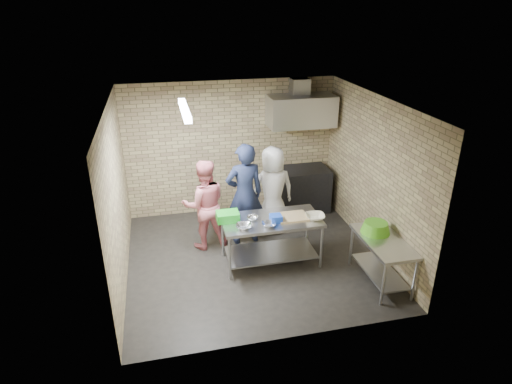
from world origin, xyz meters
TOP-DOWN VIEW (x-y plane):
  - floor at (0.00, 0.00)m, footprint 4.20×4.20m
  - ceiling at (0.00, 0.00)m, footprint 4.20×4.20m
  - back_wall at (0.00, 2.00)m, footprint 4.20×0.06m
  - front_wall at (0.00, -2.00)m, footprint 4.20×0.06m
  - left_wall at (-2.10, 0.00)m, footprint 0.06×4.00m
  - right_wall at (2.10, 0.00)m, footprint 0.06×4.00m
  - prep_table at (0.27, -0.18)m, footprint 1.62×0.81m
  - side_counter at (1.80, -1.10)m, footprint 0.60×1.20m
  - stove at (1.35, 1.65)m, footprint 1.20×0.70m
  - range_hood at (1.35, 1.70)m, footprint 1.30×0.60m
  - hood_duct at (1.35, 1.85)m, footprint 0.35×0.30m
  - wall_shelf at (1.65, 1.89)m, footprint 0.80×0.20m
  - fluorescent_fixture at (-1.00, 0.00)m, footprint 0.10×1.25m
  - green_crate at (-0.43, -0.06)m, footprint 0.36×0.27m
  - blue_tub at (0.32, -0.28)m, footprint 0.18×0.18m
  - cutting_board at (0.62, -0.20)m, footprint 0.50×0.38m
  - mixing_bowl_a at (-0.23, -0.38)m, footprint 0.29×0.29m
  - mixing_bowl_b at (-0.03, -0.13)m, footprint 0.22×0.22m
  - mixing_bowl_c at (0.17, -0.40)m, footprint 0.27×0.27m
  - ceramic_bowl at (0.97, -0.33)m, footprint 0.36×0.36m
  - green_basin at (1.78, -0.85)m, footprint 0.46×0.46m
  - bottle_red at (1.40, 1.89)m, footprint 0.07×0.07m
  - bottle_green at (1.80, 1.89)m, footprint 0.06×0.06m
  - man_navy at (-0.01, 0.60)m, footprint 0.73×0.51m
  - woman_pink at (-0.73, 0.60)m, footprint 0.82×0.65m
  - woman_white at (0.57, 0.88)m, footprint 0.85×0.59m

SIDE VIEW (x-z plane):
  - floor at x=0.00m, z-range 0.00..0.00m
  - side_counter at x=1.80m, z-range 0.00..0.75m
  - prep_table at x=0.27m, z-range 0.00..0.81m
  - stove at x=1.35m, z-range 0.00..0.90m
  - woman_pink at x=-0.73m, z-range 0.00..1.64m
  - cutting_board at x=0.62m, z-range 0.81..0.84m
  - green_basin at x=1.78m, z-range 0.75..0.92m
  - woman_white at x=0.57m, z-range 0.00..1.68m
  - mixing_bowl_c at x=0.17m, z-range 0.81..0.87m
  - mixing_bowl_b at x=-0.03m, z-range 0.81..0.87m
  - mixing_bowl_a at x=-0.23m, z-range 0.81..0.87m
  - ceramic_bowl at x=0.97m, z-range 0.81..0.89m
  - blue_tub at x=0.32m, z-range 0.81..0.93m
  - green_crate at x=-0.43m, z-range 0.81..0.95m
  - man_navy at x=-0.01m, z-range 0.00..1.88m
  - back_wall at x=0.00m, z-range 0.00..2.70m
  - front_wall at x=0.00m, z-range 0.00..2.70m
  - left_wall at x=-2.10m, z-range 0.00..2.70m
  - right_wall at x=2.10m, z-range 0.00..2.70m
  - wall_shelf at x=1.65m, z-range 1.90..1.94m
  - bottle_green at x=1.80m, z-range 1.94..2.09m
  - bottle_red at x=1.40m, z-range 1.94..2.12m
  - range_hood at x=1.35m, z-range 1.80..2.40m
  - hood_duct at x=1.35m, z-range 2.40..2.70m
  - fluorescent_fixture at x=-1.00m, z-range 2.60..2.68m
  - ceiling at x=0.00m, z-range 2.70..2.70m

